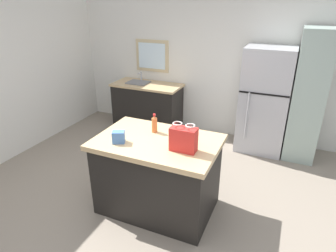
% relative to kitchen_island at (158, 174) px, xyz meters
% --- Properties ---
extents(ground, '(6.58, 6.58, 0.00)m').
position_rel_kitchen_island_xyz_m(ground, '(-0.00, -0.15, -0.47)').
color(ground, gray).
extents(back_wall, '(5.49, 0.13, 2.75)m').
position_rel_kitchen_island_xyz_m(back_wall, '(-0.02, 2.49, 0.91)').
color(back_wall, silver).
rests_on(back_wall, ground).
extents(kitchen_island, '(1.39, 0.93, 0.93)m').
position_rel_kitchen_island_xyz_m(kitchen_island, '(0.00, 0.00, 0.00)').
color(kitchen_island, black).
rests_on(kitchen_island, ground).
extents(refrigerator, '(0.75, 0.68, 1.71)m').
position_rel_kitchen_island_xyz_m(refrigerator, '(0.92, 2.10, 0.39)').
color(refrigerator, '#B7B7BC').
rests_on(refrigerator, ground).
extents(tall_cabinet, '(0.46, 0.60, 2.02)m').
position_rel_kitchen_island_xyz_m(tall_cabinet, '(1.55, 2.10, 0.54)').
color(tall_cabinet, '#9EB2A8').
rests_on(tall_cabinet, ground).
extents(sink_counter, '(1.31, 0.62, 1.07)m').
position_rel_kitchen_island_xyz_m(sink_counter, '(-1.24, 2.12, -0.01)').
color(sink_counter, black).
rests_on(sink_counter, ground).
extents(shopping_bag, '(0.28, 0.14, 0.30)m').
position_rel_kitchen_island_xyz_m(shopping_bag, '(0.35, -0.11, 0.59)').
color(shopping_bag, red).
rests_on(shopping_bag, kitchen_island).
extents(small_box, '(0.16, 0.15, 0.13)m').
position_rel_kitchen_island_xyz_m(small_box, '(-0.36, -0.23, 0.52)').
color(small_box, '#4775B7').
rests_on(small_box, kitchen_island).
extents(bottle, '(0.07, 0.07, 0.23)m').
position_rel_kitchen_island_xyz_m(bottle, '(-0.12, 0.18, 0.56)').
color(bottle, '#C66633').
rests_on(bottle, kitchen_island).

